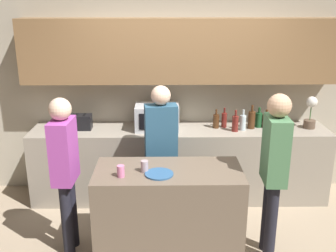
% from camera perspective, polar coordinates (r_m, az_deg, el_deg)
% --- Properties ---
extents(back_wall, '(6.40, 0.40, 2.70)m').
position_cam_1_polar(back_wall, '(4.88, 1.67, 7.67)').
color(back_wall, '#B2A893').
rests_on(back_wall, ground_plane).
extents(back_counter, '(3.60, 0.62, 0.90)m').
position_cam_1_polar(back_counter, '(4.93, 1.69, -5.41)').
color(back_counter, gray).
rests_on(back_counter, ground_plane).
extents(kitchen_island, '(1.38, 0.65, 0.89)m').
position_cam_1_polar(kitchen_island, '(3.89, 0.06, -12.36)').
color(kitchen_island, brown).
rests_on(kitchen_island, ground_plane).
extents(microwave, '(0.52, 0.39, 0.30)m').
position_cam_1_polar(microwave, '(4.73, -1.60, 1.32)').
color(microwave, '#B7BABC').
rests_on(microwave, back_counter).
extents(toaster, '(0.26, 0.16, 0.18)m').
position_cam_1_polar(toaster, '(4.85, -12.56, 0.57)').
color(toaster, black).
rests_on(toaster, back_counter).
extents(potted_plant, '(0.14, 0.14, 0.40)m').
position_cam_1_polar(potted_plant, '(5.05, 19.99, 1.86)').
color(potted_plant, brown).
rests_on(potted_plant, back_counter).
extents(bottle_0, '(0.08, 0.08, 0.23)m').
position_cam_1_polar(bottle_0, '(4.81, 6.98, 0.75)').
color(bottle_0, '#472814').
rests_on(bottle_0, back_counter).
extents(bottle_1, '(0.07, 0.07, 0.25)m').
position_cam_1_polar(bottle_1, '(4.85, 8.15, 0.90)').
color(bottle_1, maroon).
rests_on(bottle_1, back_counter).
extents(bottle_2, '(0.08, 0.08, 0.26)m').
position_cam_1_polar(bottle_2, '(4.72, 9.73, 0.40)').
color(bottle_2, maroon).
rests_on(bottle_2, back_counter).
extents(bottle_3, '(0.07, 0.07, 0.25)m').
position_cam_1_polar(bottle_3, '(4.79, 10.81, 0.54)').
color(bottle_3, silver).
rests_on(bottle_3, back_counter).
extents(bottle_4, '(0.09, 0.09, 0.29)m').
position_cam_1_polar(bottle_4, '(4.86, 12.03, 0.92)').
color(bottle_4, '#472814').
rests_on(bottle_4, back_counter).
extents(bottle_5, '(0.09, 0.09, 0.25)m').
position_cam_1_polar(bottle_5, '(4.94, 13.03, 0.92)').
color(bottle_5, '#194723').
rests_on(bottle_5, back_counter).
extents(bottle_6, '(0.09, 0.09, 0.23)m').
position_cam_1_polar(bottle_6, '(4.94, 14.03, 0.74)').
color(bottle_6, '#472814').
rests_on(bottle_6, back_counter).
extents(bottle_7, '(0.07, 0.07, 0.31)m').
position_cam_1_polar(bottle_7, '(4.94, 15.43, 1.04)').
color(bottle_7, maroon).
rests_on(bottle_7, back_counter).
extents(plate_on_island, '(0.26, 0.26, 0.01)m').
position_cam_1_polar(plate_on_island, '(3.59, -1.30, -6.97)').
color(plate_on_island, '#2D5684').
rests_on(plate_on_island, kitchen_island).
extents(cup_0, '(0.07, 0.07, 0.11)m').
position_cam_1_polar(cup_0, '(3.55, -6.87, -6.52)').
color(cup_0, pink).
rests_on(cup_0, kitchen_island).
extents(cup_1, '(0.07, 0.07, 0.11)m').
position_cam_1_polar(cup_1, '(3.63, -3.43, -5.86)').
color(cup_1, '#AB939A').
rests_on(cup_1, kitchen_island).
extents(person_left, '(0.36, 0.23, 1.56)m').
position_cam_1_polar(person_left, '(4.21, -1.02, -2.69)').
color(person_left, black).
rests_on(person_left, ground_plane).
extents(person_center, '(0.21, 0.35, 1.62)m').
position_cam_1_polar(person_center, '(3.75, 15.15, -5.33)').
color(person_center, black).
rests_on(person_center, ground_plane).
extents(person_right, '(0.21, 0.35, 1.57)m').
position_cam_1_polar(person_right, '(3.82, -14.75, -5.44)').
color(person_right, black).
rests_on(person_right, ground_plane).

